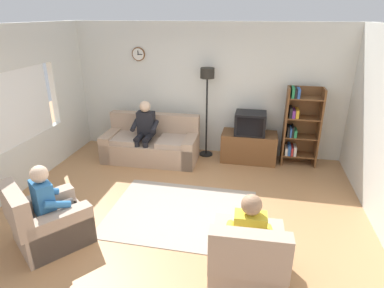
# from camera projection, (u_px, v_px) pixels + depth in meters

# --- Properties ---
(ground_plane) EXTENTS (12.00, 12.00, 0.00)m
(ground_plane) POSITION_uv_depth(u_px,v_px,m) (178.00, 216.00, 4.89)
(ground_plane) COLOR #B27F51
(back_wall_assembly) EXTENTS (6.20, 0.17, 2.70)m
(back_wall_assembly) POSITION_uv_depth(u_px,v_px,m) (207.00, 90.00, 6.80)
(back_wall_assembly) COLOR silver
(back_wall_assembly) RESTS_ON ground_plane
(couch) EXTENTS (1.92, 0.92, 0.90)m
(couch) POSITION_uv_depth(u_px,v_px,m) (151.00, 145.00, 6.70)
(couch) COLOR tan
(couch) RESTS_ON ground_plane
(tv_stand) EXTENTS (1.10, 0.56, 0.59)m
(tv_stand) POSITION_uv_depth(u_px,v_px,m) (249.00, 147.00, 6.65)
(tv_stand) COLOR brown
(tv_stand) RESTS_ON ground_plane
(tv) EXTENTS (0.60, 0.49, 0.44)m
(tv) POSITION_uv_depth(u_px,v_px,m) (250.00, 123.00, 6.43)
(tv) COLOR black
(tv) RESTS_ON tv_stand
(bookshelf) EXTENTS (0.68, 0.36, 1.56)m
(bookshelf) POSITION_uv_depth(u_px,v_px,m) (299.00, 126.00, 6.35)
(bookshelf) COLOR brown
(bookshelf) RESTS_ON ground_plane
(floor_lamp) EXTENTS (0.28, 0.28, 1.85)m
(floor_lamp) POSITION_uv_depth(u_px,v_px,m) (207.00, 88.00, 6.47)
(floor_lamp) COLOR black
(floor_lamp) RESTS_ON ground_plane
(armchair_near_window) EXTENTS (1.17, 1.19, 0.90)m
(armchair_near_window) POSITION_uv_depth(u_px,v_px,m) (48.00, 223.00, 4.24)
(armchair_near_window) COLOR tan
(armchair_near_window) RESTS_ON ground_plane
(armchair_near_bookshelf) EXTENTS (0.83, 0.91, 0.90)m
(armchair_near_bookshelf) POSITION_uv_depth(u_px,v_px,m) (247.00, 260.00, 3.60)
(armchair_near_bookshelf) COLOR tan
(armchair_near_bookshelf) RESTS_ON ground_plane
(area_rug) EXTENTS (2.20, 1.70, 0.01)m
(area_rug) POSITION_uv_depth(u_px,v_px,m) (182.00, 213.00, 4.97)
(area_rug) COLOR #AD9E8E
(area_rug) RESTS_ON ground_plane
(person_on_couch) EXTENTS (0.52, 0.54, 1.24)m
(person_on_couch) POSITION_uv_depth(u_px,v_px,m) (145.00, 129.00, 6.48)
(person_on_couch) COLOR black
(person_on_couch) RESTS_ON ground_plane
(person_in_left_armchair) EXTENTS (0.62, 0.64, 1.12)m
(person_in_left_armchair) POSITION_uv_depth(u_px,v_px,m) (51.00, 200.00, 4.17)
(person_in_left_armchair) COLOR #3372B2
(person_in_left_armchair) RESTS_ON ground_plane
(person_in_right_armchair) EXTENTS (0.52, 0.55, 1.12)m
(person_in_right_armchair) POSITION_uv_depth(u_px,v_px,m) (249.00, 232.00, 3.57)
(person_in_right_armchair) COLOR yellow
(person_in_right_armchair) RESTS_ON ground_plane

